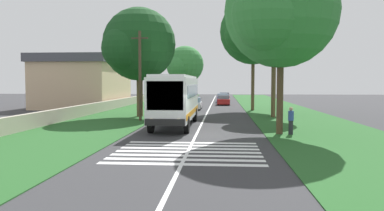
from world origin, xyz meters
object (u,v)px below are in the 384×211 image
(pedestrian, at_px, (291,120))
(roadside_tree_left_2, at_px, (138,46))
(roadside_tree_left_1, at_px, (184,66))
(roadside_tree_left_0, at_px, (188,69))
(coach_bus, at_px, (176,97))
(trailing_car_1, at_px, (224,100))
(utility_pole, at_px, (140,74))
(roadside_building, at_px, (85,81))
(trailing_car_3, at_px, (224,97))
(roadside_tree_right_2, at_px, (252,33))
(roadside_tree_right_1, at_px, (272,35))
(roadside_tree_right_0, at_px, (278,15))
(trailing_car_0, at_px, (194,104))
(trailing_car_2, at_px, (223,98))

(pedestrian, bearing_deg, roadside_tree_left_2, 46.10)
(roadside_tree_left_1, bearing_deg, roadside_tree_left_0, 0.78)
(coach_bus, xyz_separation_m, trailing_car_1, (27.06, -3.59, -1.48))
(utility_pole, bearing_deg, roadside_building, 32.61)
(roadside_tree_left_0, distance_m, roadside_tree_left_2, 50.60)
(trailing_car_3, distance_m, roadside_tree_left_2, 35.14)
(roadside_building, bearing_deg, trailing_car_1, -72.20)
(trailing_car_1, bearing_deg, trailing_car_3, -0.91)
(roadside_building, height_order, pedestrian, roadside_building)
(roadside_tree_right_2, distance_m, roadside_building, 22.69)
(roadside_tree_left_0, bearing_deg, roadside_building, 164.32)
(roadside_tree_left_0, distance_m, roadside_tree_right_1, 51.92)
(roadside_tree_left_1, xyz_separation_m, roadside_tree_left_2, (-41.07, 0.26, 0.04))
(coach_bus, relative_size, roadside_tree_right_0, 1.01)
(roadside_tree_left_2, distance_m, roadside_tree_right_0, 15.94)
(trailing_car_1, xyz_separation_m, roadside_tree_right_0, (-30.77, -3.24, 6.73))
(roadside_tree_left_0, relative_size, roadside_tree_right_1, 0.90)
(trailing_car_0, height_order, roadside_building, roadside_building)
(trailing_car_1, bearing_deg, utility_pole, 163.28)
(roadside_tree_left_2, bearing_deg, roadside_tree_right_1, -89.19)
(trailing_car_1, xyz_separation_m, utility_pole, (-23.48, 7.06, 3.25))
(trailing_car_2, distance_m, utility_pole, 31.17)
(trailing_car_1, relative_size, trailing_car_2, 1.00)
(trailing_car_0, height_order, roadside_tree_right_2, roadside_tree_right_2)
(trailing_car_1, relative_size, trailing_car_3, 1.00)
(trailing_car_3, bearing_deg, roadside_tree_left_0, 25.73)
(roadside_tree_left_1, distance_m, roadside_tree_left_2, 41.07)
(roadside_tree_right_2, bearing_deg, coach_bus, 157.56)
(trailing_car_3, bearing_deg, coach_bus, 174.71)
(roadside_tree_right_1, height_order, roadside_building, roadside_tree_right_1)
(roadside_tree_right_0, xyz_separation_m, roadside_building, (24.89, 21.55, -4.03))
(roadside_tree_right_1, distance_m, roadside_tree_right_2, 8.83)
(coach_bus, height_order, roadside_tree_right_0, roadside_tree_right_0)
(trailing_car_1, relative_size, utility_pole, 0.58)
(trailing_car_0, xyz_separation_m, roadside_building, (3.67, 14.74, 2.69))
(trailing_car_1, distance_m, roadside_tree_right_2, 13.89)
(trailing_car_3, xyz_separation_m, roadside_tree_right_0, (-44.82, -3.01, 6.73))
(trailing_car_0, bearing_deg, roadside_tree_right_0, -162.21)
(roadside_tree_left_1, height_order, utility_pole, roadside_tree_left_1)
(roadside_building, bearing_deg, trailing_car_2, -55.26)
(roadside_tree_left_0, xyz_separation_m, roadside_tree_right_1, (-50.42, -12.31, 1.27))
(roadside_tree_right_1, bearing_deg, roadside_tree_left_2, 90.81)
(coach_bus, bearing_deg, trailing_car_2, -5.84)
(roadside_tree_left_2, xyz_separation_m, utility_pole, (-3.91, -1.03, -2.72))
(trailing_car_2, relative_size, roadside_tree_right_1, 0.42)
(coach_bus, height_order, roadside_tree_left_2, roadside_tree_left_2)
(trailing_car_3, bearing_deg, roadside_building, 137.06)
(trailing_car_0, bearing_deg, roadside_building, 76.02)
(coach_bus, height_order, trailing_car_2, coach_bus)
(roadside_tree_right_2, height_order, utility_pole, roadside_tree_right_2)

